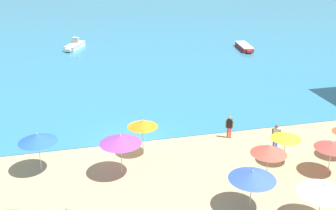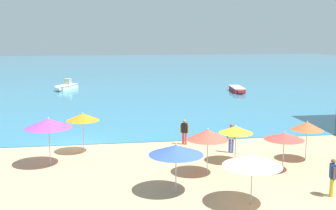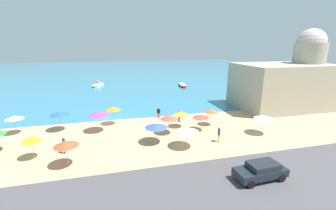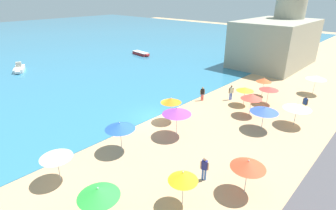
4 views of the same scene
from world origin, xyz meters
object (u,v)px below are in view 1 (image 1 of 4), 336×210
at_px(beach_umbrella_2, 269,149).
at_px(beach_umbrella_13, 143,124).
at_px(beach_umbrella_5, 252,175).
at_px(skiff_offshore, 75,46).
at_px(bather_1, 276,135).
at_px(beach_umbrella_9, 286,136).
at_px(beach_umbrella_0, 120,139).
at_px(beach_umbrella_15, 332,146).
at_px(skiff_nearshore, 244,47).
at_px(beach_umbrella_12, 323,188).
at_px(bather_2, 229,126).
at_px(beach_umbrella_3, 37,138).

distance_m(beach_umbrella_2, beach_umbrella_13, 8.08).
bearing_deg(beach_umbrella_5, skiff_offshore, 102.04).
xyz_separation_m(bather_1, skiff_offshore, (-12.14, 30.60, -0.57)).
bearing_deg(beach_umbrella_2, beach_umbrella_9, 40.50).
bearing_deg(beach_umbrella_0, beach_umbrella_15, -12.85).
xyz_separation_m(beach_umbrella_5, beach_umbrella_13, (-4.39, 7.15, 0.21)).
relative_size(beach_umbrella_0, skiff_nearshore, 0.58).
height_order(beach_umbrella_12, skiff_offshore, beach_umbrella_12).
relative_size(beach_umbrella_0, beach_umbrella_13, 1.07).
bearing_deg(beach_umbrella_13, beach_umbrella_9, -20.74).
distance_m(beach_umbrella_12, bather_2, 10.01).
bearing_deg(beach_umbrella_3, beach_umbrella_12, -31.39).
relative_size(beach_umbrella_15, skiff_offshore, 0.50).
distance_m(bather_1, skiff_offshore, 32.92).
bearing_deg(bather_1, beach_umbrella_5, -127.13).
height_order(beach_umbrella_3, beach_umbrella_12, beach_umbrella_3).
relative_size(beach_umbrella_3, beach_umbrella_5, 1.03).
bearing_deg(skiff_nearshore, bather_2, -115.67).
height_order(beach_umbrella_15, skiff_offshore, beach_umbrella_15).
distance_m(bather_2, skiff_offshore, 29.94).
xyz_separation_m(beach_umbrella_12, skiff_nearshore, (10.07, 32.76, -1.56)).
bearing_deg(beach_umbrella_9, beach_umbrella_12, -101.36).
bearing_deg(skiff_nearshore, beach_umbrella_2, -110.87).
bearing_deg(beach_umbrella_15, beach_umbrella_2, 179.53).
bearing_deg(skiff_nearshore, beach_umbrella_12, -107.08).
bearing_deg(beach_umbrella_12, beach_umbrella_2, 102.04).
bearing_deg(beach_umbrella_5, beach_umbrella_2, 47.82).
bearing_deg(beach_umbrella_5, beach_umbrella_0, 140.85).
bearing_deg(bather_2, beach_umbrella_9, -63.10).
bearing_deg(beach_umbrella_12, beach_umbrella_9, 78.64).
bearing_deg(beach_umbrella_0, beach_umbrella_12, -37.24).
xyz_separation_m(beach_umbrella_3, beach_umbrella_9, (14.88, -2.55, -0.37)).
height_order(beach_umbrella_5, beach_umbrella_13, beach_umbrella_13).
bearing_deg(bather_2, bather_1, -43.31).
height_order(beach_umbrella_12, bather_1, beach_umbrella_12).
bearing_deg(skiff_offshore, beach_umbrella_15, -67.97).
xyz_separation_m(beach_umbrella_9, bather_2, (-2.08, 4.10, -0.93)).
relative_size(beach_umbrella_5, beach_umbrella_12, 0.99).
bearing_deg(beach_umbrella_5, beach_umbrella_3, 149.00).
xyz_separation_m(beach_umbrella_5, skiff_nearshore, (12.94, 30.90, -1.62)).
bearing_deg(beach_umbrella_0, beach_umbrella_2, -18.71).
relative_size(beach_umbrella_13, bather_1, 1.40).
bearing_deg(bather_1, beach_umbrella_13, 171.14).
xyz_separation_m(beach_umbrella_0, beach_umbrella_5, (6.10, -4.96, -0.35)).
xyz_separation_m(beach_umbrella_12, beach_umbrella_15, (3.21, 4.04, -0.09)).
xyz_separation_m(beach_umbrella_5, bather_1, (4.38, 5.79, -0.98)).
height_order(beach_umbrella_3, bather_2, beach_umbrella_3).
relative_size(beach_umbrella_15, bather_1, 1.18).
xyz_separation_m(beach_umbrella_15, skiff_nearshore, (6.86, 28.72, -1.48)).
distance_m(beach_umbrella_0, bather_2, 8.75).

